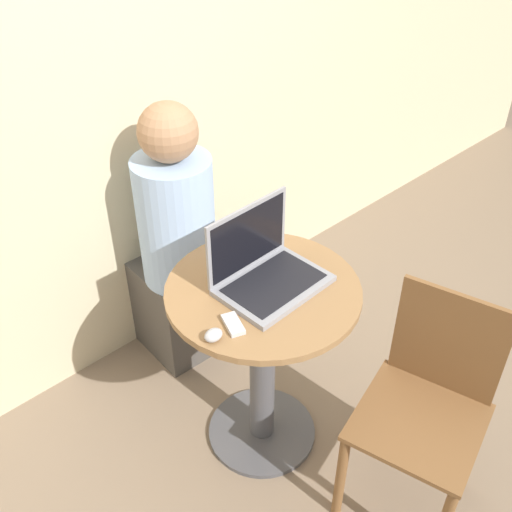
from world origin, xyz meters
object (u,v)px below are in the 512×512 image
(laptop, at_px, (265,269))
(cell_phone, at_px, (233,324))
(person_seated, at_px, (173,255))
(chair_empty, at_px, (426,407))

(laptop, bearing_deg, cell_phone, -157.86)
(cell_phone, bearing_deg, person_seated, 69.19)
(chair_empty, bearing_deg, cell_phone, 132.54)
(person_seated, bearing_deg, cell_phone, -110.81)
(laptop, height_order, chair_empty, laptop)
(laptop, height_order, cell_phone, laptop)
(cell_phone, height_order, person_seated, person_seated)
(laptop, xyz_separation_m, chair_empty, (0.21, -0.57, -0.38))
(chair_empty, bearing_deg, laptop, 110.70)
(laptop, distance_m, cell_phone, 0.25)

